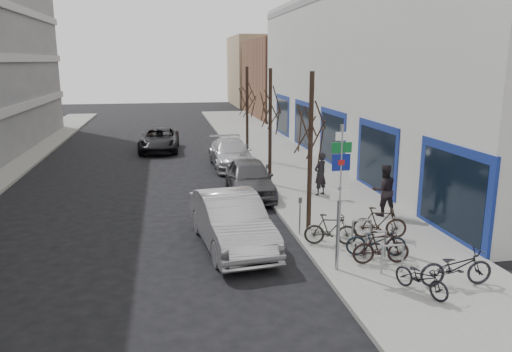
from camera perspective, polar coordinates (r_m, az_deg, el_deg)
name	(u,v)px	position (r m, az deg, el deg)	size (l,w,h in m)	color
ground	(252,281)	(13.82, -0.47, -11.90)	(120.00, 120.00, 0.00)	black
sidewalk_east	(309,184)	(24.01, 6.02, -0.89)	(5.00, 70.00, 0.15)	slate
commercial_building	(479,74)	(34.21, 24.11, 10.55)	(20.00, 32.00, 10.00)	#B7B7B2
brick_building_far	(307,78)	(54.52, 5.89, 11.05)	(12.00, 14.00, 8.00)	brown
tan_building_far	(280,71)	(69.15, 2.79, 11.93)	(13.00, 12.00, 9.00)	#937A5B
highway_sign_pole	(340,189)	(13.57, 9.56, -1.52)	(0.55, 0.10, 4.20)	gray
bike_rack	(376,241)	(15.15, 13.54, -7.28)	(0.66, 2.26, 0.83)	gray
tree_near	(311,114)	(16.63, 6.32, 7.02)	(1.80, 1.80, 5.50)	black
tree_mid	(270,100)	(22.91, 1.64, 8.72)	(1.80, 1.80, 5.50)	black
tree_far	(247,91)	(29.28, -1.03, 9.67)	(1.80, 1.80, 5.50)	black
meter_front	(300,212)	(16.67, 5.05, -4.14)	(0.10, 0.08, 1.27)	gray
meter_mid	(267,176)	(21.84, 1.25, 0.05)	(0.10, 0.08, 1.27)	gray
meter_back	(247,153)	(27.14, -1.08, 2.62)	(0.10, 0.08, 1.27)	gray
bike_near_left	(422,275)	(13.27, 18.42, -10.71)	(0.48, 1.58, 0.97)	black
bike_near_right	(381,247)	(14.77, 14.12, -7.86)	(0.50, 1.67, 1.02)	black
bike_mid_curb	(376,238)	(15.31, 13.58, -6.92)	(0.54, 1.79, 1.09)	black
bike_mid_inner	(331,229)	(15.93, 8.54, -6.02)	(0.50, 1.69, 1.03)	black
bike_far_curb	(456,264)	(13.97, 21.94, -9.30)	(0.59, 1.94, 1.18)	black
bike_far_inner	(380,222)	(16.80, 13.95, -5.16)	(0.53, 1.78, 1.08)	black
parked_car_front	(231,221)	(15.91, -2.84, -5.17)	(1.81, 5.20, 1.71)	#AAAAAF
parked_car_mid	(250,178)	(21.83, -0.74, -0.25)	(1.91, 4.74, 1.62)	#444348
parked_car_back	(231,154)	(27.85, -2.88, 2.56)	(2.15, 5.28, 1.53)	#B1B1B6
lane_car	(159,140)	(33.57, -10.99, 4.09)	(2.46, 5.34, 1.48)	black
pedestrian_near	(320,174)	(21.58, 7.36, 0.23)	(0.68, 0.45, 1.86)	black
pedestrian_far	(384,190)	(19.18, 14.42, -1.54)	(0.73, 0.49, 1.97)	black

